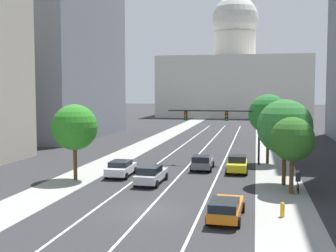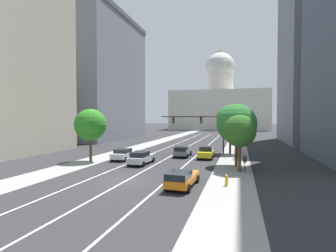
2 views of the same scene
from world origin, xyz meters
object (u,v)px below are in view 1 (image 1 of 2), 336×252
Objects in this scene: car_white at (121,168)px; street_tree_near_left at (75,127)px; car_gray at (202,162)px; car_silver at (151,174)px; car_orange at (226,208)px; street_tree_mid_right at (285,127)px; cyclist at (298,181)px; traffic_signal_mast at (227,122)px; fire_hydrant at (282,209)px; car_yellow at (237,164)px; street_tree_far_right at (292,139)px; capitol_building at (234,78)px; street_tree_near_right at (268,114)px.

street_tree_near_left reaches higher than car_white.
car_gray is at bearing -56.44° from car_white.
car_orange is (6.75, -8.91, -0.06)m from car_silver.
car_silver is at bearing -171.21° from street_tree_mid_right.
car_orange is at bearing 150.61° from cyclist.
fire_hydrant is (4.56, -18.51, -3.98)m from traffic_signal_mast.
car_orange is 3.60m from fire_hydrant.
street_tree_mid_right is (3.94, -4.85, 3.93)m from car_yellow.
street_tree_mid_right is (14.07, -0.82, 3.98)m from car_white.
street_tree_far_right is at bearing -65.65° from traffic_signal_mast.
capitol_building is 6.03× the size of street_tree_near_right.
cyclist is at bearing -103.03° from car_white.
street_tree_mid_right is (-0.36, 2.93, 0.67)m from street_tree_far_right.
capitol_building is at bearing 6.92° from cyclist.
traffic_signal_mast is 1.48× the size of street_tree_near_left.
car_silver is 7.73m from street_tree_near_left.
cyclist is at bearing -146.75° from car_yellow.
car_white is (-5.07, -98.74, -11.11)m from capitol_building.
street_tree_mid_right is at bearing -60.92° from traffic_signal_mast.
street_tree_far_right is at bearing -138.15° from car_gray.
street_tree_mid_right is at bearing 21.35° from cyclist.
street_tree_near_left reaches higher than cyclist.
car_white is 14.65m from street_tree_mid_right.
street_tree_near_right is at bearing 91.17° from fire_hydrant.
street_tree_near_right reaches higher than street_tree_mid_right.
street_tree_mid_right is (1.03, -10.46, -0.50)m from street_tree_near_right.
cyclist is (14.96, -3.26, 0.09)m from car_white.
car_yellow is (5.07, -94.72, -11.07)m from capitol_building.
street_tree_near_left is (-13.51, -6.25, 3.73)m from car_yellow.
street_tree_far_right is (4.31, 7.63, 3.34)m from car_orange.
street_tree_far_right reaches higher than car_orange.
car_yellow is 9.47m from street_tree_far_right.
street_tree_mid_right is (5.18, -9.31, 0.30)m from traffic_signal_mast.
street_tree_mid_right is at bearing -94.06° from car_white.
car_silver is (-3.39, -7.08, 0.01)m from car_gray.
cyclist is (6.07, -11.76, -3.60)m from traffic_signal_mast.
street_tree_far_right is 3.03m from street_tree_mid_right.
capitol_building is 101.84m from car_silver.
street_tree_far_right is at bearing -84.78° from capitol_building.
street_tree_near_left is (-18.33, 1.04, 3.69)m from cyclist.
traffic_signal_mast is 1.38× the size of street_tree_mid_right.
street_tree_far_right is (0.99, 6.27, 3.61)m from fire_hydrant.
car_gray is at bearing 33.98° from street_tree_near_left.
capitol_building reaches higher than street_tree_mid_right.
car_silver is 11.61m from cyclist.
cyclist is at bearing 77.38° from fire_hydrant.
car_gray reaches higher than car_white.
street_tree_near_right is (6.28, 5.03, 4.47)m from car_gray.
street_tree_far_right is 0.82× the size of street_tree_mid_right.
fire_hydrant is 0.14× the size of street_tree_near_left.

